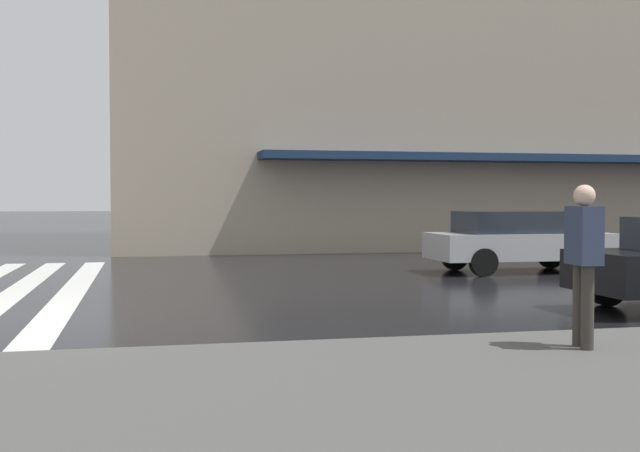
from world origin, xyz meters
TOP-DOWN VIEW (x-y plane):
  - ground_plane at (0.00, 0.00)m, footprint 220.00×220.00m
  - haussmann_block_corner at (20.21, -14.76)m, footprint 16.63×28.74m
  - car_silver at (5.50, -9.77)m, footprint 1.85×4.10m
  - pedestrian_by_billboard at (-4.07, -5.75)m, footprint 0.41×0.27m

SIDE VIEW (x-z plane):
  - ground_plane at x=0.00m, z-range 0.00..0.00m
  - car_silver at x=5.50m, z-range 0.05..1.46m
  - pedestrian_by_billboard at x=-4.07m, z-range 0.30..1.98m
  - haussmann_block_corner at x=20.21m, z-range -0.19..18.27m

